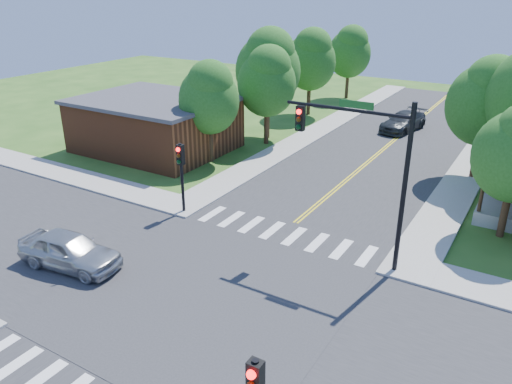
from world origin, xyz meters
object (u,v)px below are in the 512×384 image
Objects in this scene: car_silver at (70,251)px; signal_mast_ne at (365,156)px; signal_pole_nw at (181,165)px; car_dgrey at (403,122)px.

signal_mast_ne is at bearing -63.95° from car_silver.
signal_pole_nw is 0.70× the size of car_dgrey.
signal_mast_ne is 1.89× the size of signal_pole_nw.
signal_pole_nw reaches higher than car_silver.
signal_mast_ne reaches higher than signal_pole_nw.
signal_pole_nw is 0.80× the size of car_silver.
signal_mast_ne is 1.51× the size of car_silver.
signal_mast_ne is 9.76m from signal_pole_nw.
signal_pole_nw reaches higher than car_dgrey.
car_silver is 28.91m from car_dgrey.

